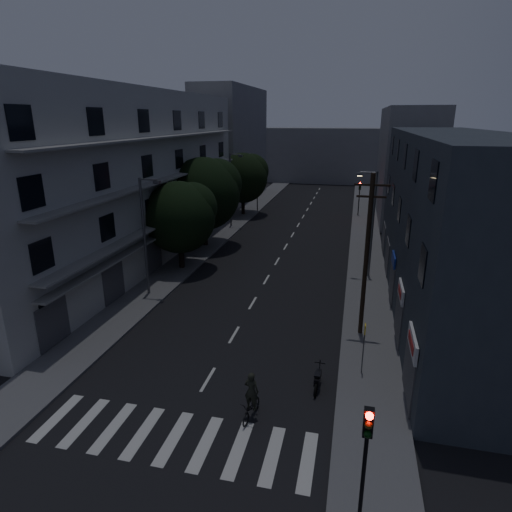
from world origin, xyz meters
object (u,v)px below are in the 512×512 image
at_px(traffic_signal_near, 366,444).
at_px(motorcycle, 318,380).
at_px(bus_stop_sign, 364,340).
at_px(cyclist, 252,403).
at_px(utility_pole, 367,254).

distance_m(traffic_signal_near, motorcycle, 7.49).
xyz_separation_m(bus_stop_sign, motorcycle, (-1.96, -1.58, -1.44)).
distance_m(bus_stop_sign, cyclist, 6.22).
distance_m(traffic_signal_near, bus_stop_sign, 8.42).
height_order(motorcycle, cyclist, cyclist).
bearing_deg(cyclist, bus_stop_sign, 52.85).
relative_size(traffic_signal_near, motorcycle, 2.31).
bearing_deg(motorcycle, bus_stop_sign, 41.47).
height_order(traffic_signal_near, cyclist, traffic_signal_near).
height_order(traffic_signal_near, motorcycle, traffic_signal_near).
xyz_separation_m(bus_stop_sign, cyclist, (-4.42, -4.22, -1.17)).
distance_m(utility_pole, motorcycle, 7.42).
relative_size(utility_pole, cyclist, 4.22).
bearing_deg(cyclist, utility_pole, 71.49).
bearing_deg(traffic_signal_near, utility_pole, 89.94).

